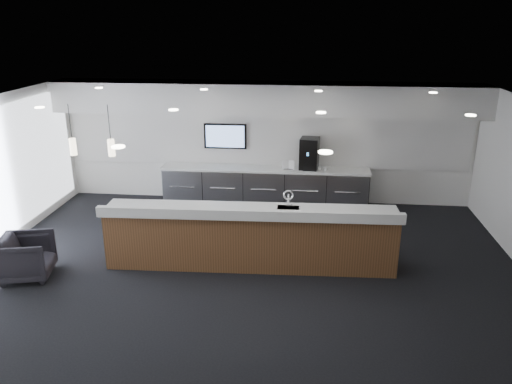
# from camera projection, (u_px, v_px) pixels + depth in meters

# --- Properties ---
(ground) EXTENTS (10.00, 10.00, 0.00)m
(ground) POSITION_uv_depth(u_px,v_px,m) (247.00, 275.00, 9.02)
(ground) COLOR black
(ground) RESTS_ON ground
(ceiling) EXTENTS (10.00, 8.00, 0.02)m
(ceiling) POSITION_uv_depth(u_px,v_px,m) (246.00, 109.00, 8.03)
(ceiling) COLOR black
(ceiling) RESTS_ON back_wall
(back_wall) EXTENTS (10.00, 0.02, 3.00)m
(back_wall) POSITION_uv_depth(u_px,v_px,m) (266.00, 142.00, 12.28)
(back_wall) COLOR white
(back_wall) RESTS_ON ground
(soffit_bulkhead) EXTENTS (10.00, 0.90, 0.70)m
(soffit_bulkhead) POSITION_uv_depth(u_px,v_px,m) (265.00, 98.00, 11.48)
(soffit_bulkhead) COLOR silver
(soffit_bulkhead) RESTS_ON back_wall
(alcove_panel) EXTENTS (9.80, 0.06, 1.40)m
(alcove_panel) POSITION_uv_depth(u_px,v_px,m) (266.00, 138.00, 12.22)
(alcove_panel) COLOR silver
(alcove_panel) RESTS_ON back_wall
(back_credenza) EXTENTS (5.06, 0.66, 0.95)m
(back_credenza) POSITION_uv_depth(u_px,v_px,m) (265.00, 186.00, 12.28)
(back_credenza) COLOR gray
(back_credenza) RESTS_ON ground
(wall_tv) EXTENTS (1.05, 0.08, 0.62)m
(wall_tv) POSITION_uv_depth(u_px,v_px,m) (225.00, 136.00, 12.24)
(wall_tv) COLOR black
(wall_tv) RESTS_ON back_wall
(pendant_left) EXTENTS (0.12, 0.12, 0.30)m
(pendant_left) POSITION_uv_depth(u_px,v_px,m) (123.00, 140.00, 9.26)
(pendant_left) COLOR beige
(pendant_left) RESTS_ON ceiling
(pendant_right) EXTENTS (0.12, 0.12, 0.30)m
(pendant_right) POSITION_uv_depth(u_px,v_px,m) (87.00, 139.00, 9.33)
(pendant_right) COLOR beige
(pendant_right) RESTS_ON ceiling
(ceiling_can_lights) EXTENTS (7.00, 5.00, 0.02)m
(ceiling_can_lights) POSITION_uv_depth(u_px,v_px,m) (246.00, 111.00, 8.04)
(ceiling_can_lights) COLOR silver
(ceiling_can_lights) RESTS_ON ceiling
(service_counter) EXTENTS (5.39, 1.07, 1.49)m
(service_counter) POSITION_uv_depth(u_px,v_px,m) (250.00, 237.00, 9.20)
(service_counter) COLOR brown
(service_counter) RESTS_ON ground
(coffee_machine) EXTENTS (0.49, 0.59, 0.75)m
(coffee_machine) POSITION_uv_depth(u_px,v_px,m) (309.00, 153.00, 11.95)
(coffee_machine) COLOR black
(coffee_machine) RESTS_ON back_credenza
(info_sign_left) EXTENTS (0.16, 0.05, 0.22)m
(info_sign_left) POSITION_uv_depth(u_px,v_px,m) (291.00, 165.00, 11.96)
(info_sign_left) COLOR white
(info_sign_left) RESTS_ON back_credenza
(info_sign_right) EXTENTS (0.17, 0.06, 0.23)m
(info_sign_right) POSITION_uv_depth(u_px,v_px,m) (286.00, 164.00, 11.97)
(info_sign_right) COLOR white
(info_sign_right) RESTS_ON back_credenza
(armchair) EXTENTS (1.03, 1.01, 0.78)m
(armchair) POSITION_uv_depth(u_px,v_px,m) (27.00, 257.00, 8.82)
(armchair) COLOR black
(armchair) RESTS_ON ground
(cup_0) EXTENTS (0.09, 0.09, 0.08)m
(cup_0) POSITION_uv_depth(u_px,v_px,m) (325.00, 169.00, 11.86)
(cup_0) COLOR white
(cup_0) RESTS_ON back_credenza
(cup_1) EXTENTS (0.13, 0.13, 0.08)m
(cup_1) POSITION_uv_depth(u_px,v_px,m) (320.00, 169.00, 11.88)
(cup_1) COLOR white
(cup_1) RESTS_ON back_credenza
(cup_2) EXTENTS (0.11, 0.11, 0.08)m
(cup_2) POSITION_uv_depth(u_px,v_px,m) (314.00, 169.00, 11.89)
(cup_2) COLOR white
(cup_2) RESTS_ON back_credenza
(cup_3) EXTENTS (0.12, 0.12, 0.08)m
(cup_3) POSITION_uv_depth(u_px,v_px,m) (308.00, 169.00, 11.90)
(cup_3) COLOR white
(cup_3) RESTS_ON back_credenza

